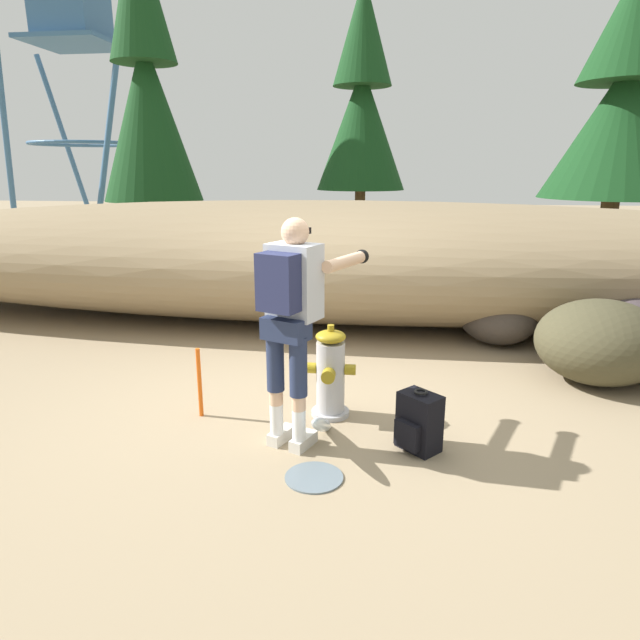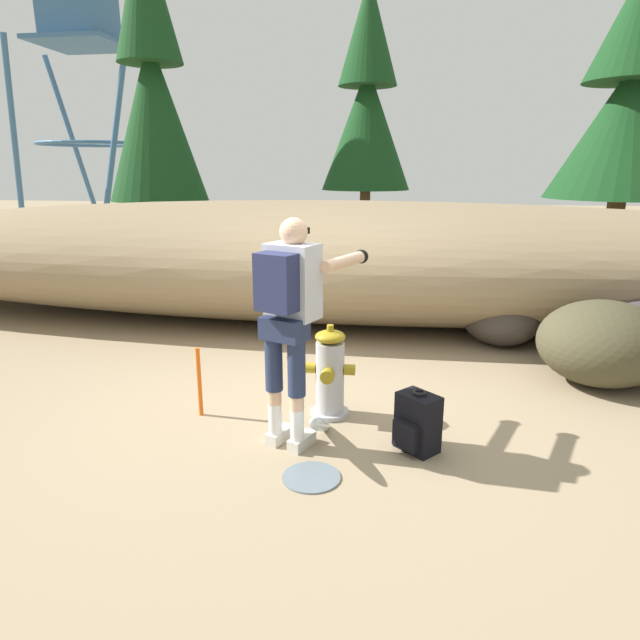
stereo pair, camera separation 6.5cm
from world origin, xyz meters
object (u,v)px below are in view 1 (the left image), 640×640
fire_hydrant (330,374)px  spare_backpack (419,422)px  utility_worker (293,305)px  watchtower (71,11)px  survey_stake (200,383)px  boulder_small (497,316)px  boulder_mid (629,327)px  boulder_large (601,342)px

fire_hydrant → spare_backpack: (0.71, -0.50, -0.15)m
spare_backpack → utility_worker: bearing=-46.9°
utility_worker → watchtower: 16.08m
survey_stake → fire_hydrant: bearing=8.2°
fire_hydrant → boulder_small: (1.75, 2.25, -0.04)m
utility_worker → survey_stake: (-0.87, 0.35, -0.79)m
survey_stake → spare_backpack: bearing=-10.9°
boulder_small → watchtower: watchtower is taller
boulder_mid → utility_worker: bearing=-144.4°
utility_worker → boulder_mid: (3.28, 2.35, -0.73)m
spare_backpack → boulder_small: (1.04, 2.75, 0.11)m
boulder_small → survey_stake: 3.72m
boulder_small → spare_backpack: bearing=-110.6°
utility_worker → boulder_large: 3.23m
watchtower → survey_stake: size_ratio=14.00×
boulder_large → boulder_small: boulder_large is taller
fire_hydrant → utility_worker: 0.91m
fire_hydrant → watchtower: watchtower is taller
boulder_large → survey_stake: bearing=-160.8°
fire_hydrant → utility_worker: (-0.22, -0.51, 0.72)m
fire_hydrant → watchtower: 16.05m
boulder_large → watchtower: watchtower is taller
watchtower → survey_stake: 15.64m
utility_worker → fire_hydrant: bearing=-0.2°
spare_backpack → survey_stake: 1.83m
boulder_large → boulder_mid: 0.93m
boulder_large → boulder_mid: (0.56, 0.75, -0.05)m
survey_stake → boulder_small: bearing=40.4°
utility_worker → watchtower: watchtower is taller
utility_worker → spare_backpack: size_ratio=3.62×
boulder_large → watchtower: 16.81m
utility_worker → spare_backpack: 1.27m
utility_worker → spare_backpack: (0.93, 0.01, -0.87)m
utility_worker → watchtower: (-8.56, 12.57, 5.21)m
fire_hydrant → spare_backpack: bearing=-35.2°
utility_worker → boulder_large: utility_worker is taller
spare_backpack → boulder_mid: boulder_mid is taller
utility_worker → boulder_small: size_ratio=1.66×
fire_hydrant → spare_backpack: fire_hydrant is taller
spare_backpack → boulder_small: boulder_small is taller
spare_backpack → watchtower: bearing=-100.2°
boulder_large → boulder_small: size_ratio=1.21×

